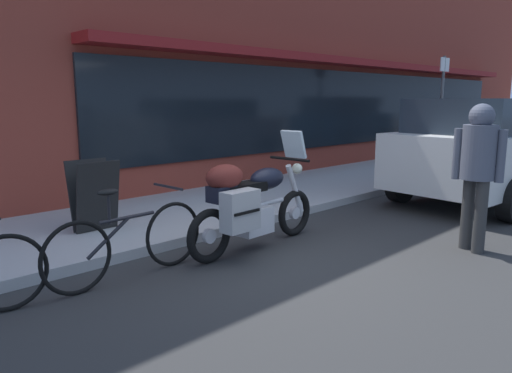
% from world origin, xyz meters
% --- Properties ---
extents(ground_plane, '(80.00, 80.00, 0.00)m').
position_xyz_m(ground_plane, '(0.00, 0.00, 0.00)').
color(ground_plane, '#2D2D2D').
extents(storefront_building, '(22.23, 0.90, 7.08)m').
position_xyz_m(storefront_building, '(7.12, 3.81, 3.46)').
color(storefront_building, maroon).
rests_on(storefront_building, ground_plane).
extents(sidewalk_curb, '(30.00, 2.54, 0.12)m').
position_xyz_m(sidewalk_curb, '(9.00, 2.38, 0.06)').
color(sidewalk_curb, '#A6A6A6').
rests_on(sidewalk_curb, ground_plane).
extents(touring_motorcycle, '(2.09, 0.72, 1.38)m').
position_xyz_m(touring_motorcycle, '(-0.10, 0.43, 0.59)').
color(touring_motorcycle, black).
rests_on(touring_motorcycle, ground_plane).
extents(parked_bicycle, '(1.78, 0.48, 0.94)m').
position_xyz_m(parked_bicycle, '(-1.58, 0.63, 0.38)').
color(parked_bicycle, black).
rests_on(parked_bicycle, ground_plane).
extents(parked_minivan, '(4.70, 2.37, 1.78)m').
position_xyz_m(parked_minivan, '(5.05, -0.45, 0.95)').
color(parked_minivan, silver).
rests_on(parked_minivan, ground_plane).
extents(pedestrian_walking, '(0.45, 0.55, 1.72)m').
position_xyz_m(pedestrian_walking, '(1.78, -1.39, 1.08)').
color(pedestrian_walking, '#2F2F2F').
rests_on(pedestrian_walking, ground_plane).
extents(sandwich_board_sign, '(0.55, 0.41, 0.89)m').
position_xyz_m(sandwich_board_sign, '(-1.17, 2.17, 0.57)').
color(sandwich_board_sign, black).
rests_on(sandwich_board_sign, sidewalk_curb).
extents(parking_sign_pole, '(0.44, 0.07, 2.67)m').
position_xyz_m(parking_sign_pole, '(7.57, 1.74, 1.69)').
color(parking_sign_pole, '#59595B').
rests_on(parking_sign_pole, sidewalk_curb).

